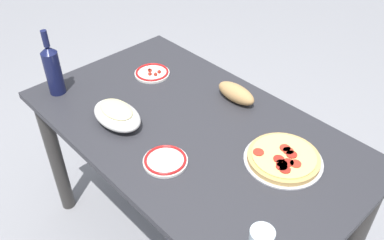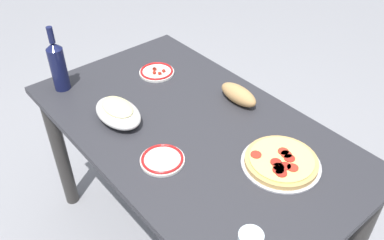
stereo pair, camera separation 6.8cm
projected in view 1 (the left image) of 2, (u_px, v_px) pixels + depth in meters
ground_plane at (192, 240)px, 2.10m from camera, size 8.00×8.00×0.00m
dining_table at (192, 149)px, 1.71m from camera, size 1.39×0.81×0.76m
pepperoni_pizza at (283, 158)px, 1.46m from camera, size 0.28×0.28×0.03m
baked_pasta_dish at (117, 114)px, 1.62m from camera, size 0.24×0.15×0.08m
wine_bottle at (53, 69)px, 1.74m from camera, size 0.07×0.07×0.30m
side_plate_near at (152, 73)px, 1.92m from camera, size 0.16×0.16×0.02m
side_plate_far at (165, 161)px, 1.46m from camera, size 0.16×0.16×0.02m
bread_loaf at (237, 94)px, 1.74m from camera, size 0.19×0.08×0.07m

